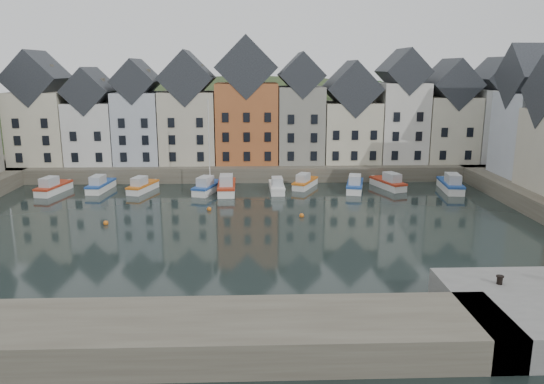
{
  "coord_description": "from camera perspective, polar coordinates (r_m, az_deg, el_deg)",
  "views": [
    {
      "loc": [
        0.89,
        -48.82,
        15.44
      ],
      "look_at": [
        2.89,
        6.0,
        2.52
      ],
      "focal_mm": 35.0,
      "sensor_mm": 36.0,
      "label": 1
    }
  ],
  "objects": [
    {
      "name": "boat_a",
      "position": [
        72.12,
        -22.5,
        0.45
      ],
      "size": [
        3.1,
        6.43,
        2.37
      ],
      "rotation": [
        0.0,
        0.0,
        -0.2
      ],
      "color": "silver",
      "rests_on": "ground"
    },
    {
      "name": "boat_g",
      "position": [
        69.86,
        3.54,
        1.01
      ],
      "size": [
        3.98,
        5.89,
        2.18
      ],
      "rotation": [
        0.0,
        0.0,
        -0.43
      ],
      "color": "silver",
      "rests_on": "ground"
    },
    {
      "name": "far_terrace",
      "position": [
        77.13,
        -0.37,
        8.38
      ],
      "size": [
        72.37,
        8.16,
        17.78
      ],
      "color": "beige",
      "rests_on": "far_quay"
    },
    {
      "name": "boat_c",
      "position": [
        69.48,
        -13.78,
        0.59
      ],
      "size": [
        3.38,
        6.03,
        2.21
      ],
      "rotation": [
        0.0,
        0.0,
        -0.29
      ],
      "color": "silver",
      "rests_on": "ground"
    },
    {
      "name": "far_quay",
      "position": [
        80.13,
        -2.7,
        2.86
      ],
      "size": [
        90.0,
        16.0,
        2.0
      ],
      "primitive_type": "cube",
      "color": "#4B4539",
      "rests_on": "ground"
    },
    {
      "name": "ground",
      "position": [
        51.21,
        -3.0,
        -4.31
      ],
      "size": [
        260.0,
        260.0,
        0.0
      ],
      "primitive_type": "plane",
      "color": "black",
      "rests_on": "ground"
    },
    {
      "name": "boat_f",
      "position": [
        67.27,
        0.52,
        0.56
      ],
      "size": [
        1.89,
        5.74,
        2.19
      ],
      "rotation": [
        0.0,
        0.0,
        0.02
      ],
      "color": "silver",
      "rests_on": "ground"
    },
    {
      "name": "boat_i",
      "position": [
        70.88,
        12.43,
        0.95
      ],
      "size": [
        3.83,
        6.5,
        2.39
      ],
      "rotation": [
        0.0,
        0.0,
        0.33
      ],
      "color": "silver",
      "rests_on": "ground"
    },
    {
      "name": "boat_e",
      "position": [
        66.98,
        -4.9,
        0.58
      ],
      "size": [
        2.29,
        6.98,
        2.67
      ],
      "rotation": [
        0.0,
        0.0,
        0.02
      ],
      "color": "silver",
      "rests_on": "ground"
    },
    {
      "name": "mooring_bollard",
      "position": [
        37.05,
        23.3,
        -8.64
      ],
      "size": [
        0.48,
        0.48,
        0.56
      ],
      "color": "black",
      "rests_on": "near_quay"
    },
    {
      "name": "mooring_buoys",
      "position": [
        56.48,
        -6.99,
        -2.55
      ],
      "size": [
        20.5,
        5.5,
        0.5
      ],
      "color": "#C66117",
      "rests_on": "ground"
    },
    {
      "name": "hillside",
      "position": [
        110.01,
        -2.46,
        -4.43
      ],
      "size": [
        153.6,
        70.4,
        64.0
      ],
      "color": "#24351A",
      "rests_on": "ground"
    },
    {
      "name": "boat_j",
      "position": [
        71.49,
        18.67,
        0.71
      ],
      "size": [
        2.89,
        6.99,
        2.61
      ],
      "rotation": [
        0.0,
        0.0,
        -0.12
      ],
      "color": "silver",
      "rests_on": "ground"
    },
    {
      "name": "boat_b",
      "position": [
        71.38,
        -17.98,
        0.68
      ],
      "size": [
        2.56,
        6.2,
        2.31
      ],
      "rotation": [
        0.0,
        0.0,
        -0.12
      ],
      "color": "silver",
      "rests_on": "ground"
    },
    {
      "name": "boat_d",
      "position": [
        67.36,
        -6.93,
        0.58
      ],
      "size": [
        3.86,
        6.52,
        11.91
      ],
      "rotation": [
        0.0,
        0.0,
        -0.33
      ],
      "color": "silver",
      "rests_on": "ground"
    },
    {
      "name": "near_wall",
      "position": [
        32.35,
        -22.24,
        -14.32
      ],
      "size": [
        50.0,
        6.0,
        2.0
      ],
      "primitive_type": "cube",
      "color": "#4B4539",
      "rests_on": "ground"
    },
    {
      "name": "boat_h",
      "position": [
        68.67,
        8.9,
        0.71
      ],
      "size": [
        3.32,
        6.53,
        2.4
      ],
      "rotation": [
        0.0,
        0.0,
        -0.23
      ],
      "color": "silver",
      "rests_on": "ground"
    }
  ]
}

